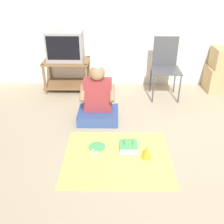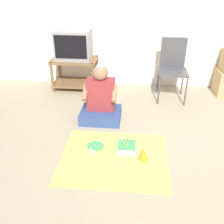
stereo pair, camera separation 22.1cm
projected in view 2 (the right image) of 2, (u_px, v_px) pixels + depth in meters
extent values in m
plane|color=tan|center=(175.00, 166.00, 2.76)|extent=(16.00, 16.00, 0.00)
cube|color=white|center=(169.00, 9.00, 4.07)|extent=(6.40, 0.06, 2.55)
cube|color=olive|center=(74.00, 60.00, 4.33)|extent=(0.74, 0.48, 0.03)
cube|color=olive|center=(76.00, 83.00, 4.53)|extent=(0.74, 0.48, 0.02)
cylinder|color=olive|center=(52.00, 78.00, 4.30)|extent=(0.04, 0.04, 0.51)
cylinder|color=olive|center=(93.00, 79.00, 4.24)|extent=(0.04, 0.04, 0.51)
cylinder|color=olive|center=(59.00, 69.00, 4.66)|extent=(0.04, 0.04, 0.51)
cylinder|color=olive|center=(97.00, 70.00, 4.60)|extent=(0.04, 0.04, 0.51)
cube|color=#99999E|center=(73.00, 45.00, 4.23)|extent=(0.57, 0.39, 0.46)
cube|color=black|center=(70.00, 47.00, 4.05)|extent=(0.51, 0.01, 0.36)
cube|color=#4C4C51|center=(173.00, 72.00, 3.96)|extent=(0.44, 0.44, 0.02)
cube|color=#4C4C51|center=(173.00, 53.00, 4.03)|extent=(0.39, 0.03, 0.47)
cylinder|color=#4C4C51|center=(159.00, 90.00, 3.92)|extent=(0.02, 0.02, 0.46)
cylinder|color=#4C4C51|center=(186.00, 92.00, 3.88)|extent=(0.02, 0.02, 0.46)
cylinder|color=#4C4C51|center=(158.00, 80.00, 4.26)|extent=(0.02, 0.02, 0.46)
cylinder|color=#4C4C51|center=(183.00, 81.00, 4.23)|extent=(0.02, 0.02, 0.46)
cube|color=#334C8C|center=(101.00, 115.00, 3.59)|extent=(0.54, 0.44, 0.14)
cube|color=#993338|center=(101.00, 95.00, 3.49)|extent=(0.37, 0.19, 0.43)
sphere|color=#9E7556|center=(100.00, 73.00, 3.34)|extent=(0.20, 0.20, 0.20)
cone|color=silver|center=(100.00, 63.00, 3.27)|extent=(0.11, 0.11, 0.09)
cylinder|color=#9E7556|center=(85.00, 92.00, 3.38)|extent=(0.06, 0.23, 0.19)
cylinder|color=#9E7556|center=(114.00, 93.00, 3.35)|extent=(0.06, 0.23, 0.19)
cube|color=#EAD666|center=(114.00, 158.00, 2.89)|extent=(1.17, 0.99, 0.01)
cube|color=white|center=(127.00, 148.00, 2.98)|extent=(0.20, 0.20, 0.07)
cube|color=#4CB266|center=(127.00, 145.00, 2.96)|extent=(0.20, 0.20, 0.01)
cylinder|color=#4C7FE5|center=(132.00, 143.00, 2.95)|extent=(0.01, 0.01, 0.06)
sphere|color=#FFCC4C|center=(132.00, 140.00, 2.93)|extent=(0.01, 0.01, 0.01)
cylinder|color=#66C666|center=(130.00, 141.00, 2.98)|extent=(0.01, 0.01, 0.06)
sphere|color=#FFCC4C|center=(131.00, 138.00, 2.96)|extent=(0.01, 0.01, 0.01)
cylinder|color=#EA4C4C|center=(127.00, 140.00, 3.00)|extent=(0.01, 0.01, 0.06)
sphere|color=#FFCC4C|center=(128.00, 137.00, 2.98)|extent=(0.01, 0.01, 0.01)
cylinder|color=#66C666|center=(124.00, 140.00, 2.99)|extent=(0.01, 0.01, 0.06)
sphere|color=#FFCC4C|center=(124.00, 138.00, 2.97)|extent=(0.01, 0.01, 0.01)
cylinder|color=yellow|center=(122.00, 142.00, 2.97)|extent=(0.01, 0.01, 0.06)
sphere|color=#FFCC4C|center=(122.00, 139.00, 2.95)|extent=(0.01, 0.01, 0.01)
cylinder|color=#4C7FE5|center=(122.00, 143.00, 2.94)|extent=(0.01, 0.01, 0.06)
sphere|color=#FFCC4C|center=(122.00, 141.00, 2.92)|extent=(0.01, 0.01, 0.01)
cylinder|color=#66C666|center=(124.00, 145.00, 2.91)|extent=(0.01, 0.01, 0.06)
sphere|color=#FFCC4C|center=(124.00, 142.00, 2.89)|extent=(0.01, 0.01, 0.01)
cylinder|color=yellow|center=(127.00, 146.00, 2.90)|extent=(0.01, 0.01, 0.06)
sphere|color=#FFCC4C|center=(127.00, 143.00, 2.88)|extent=(0.01, 0.01, 0.01)
cylinder|color=#66C666|center=(130.00, 145.00, 2.91)|extent=(0.01, 0.01, 0.06)
sphere|color=#FFCC4C|center=(131.00, 142.00, 2.90)|extent=(0.01, 0.01, 0.01)
cone|color=gold|center=(143.00, 153.00, 2.83)|extent=(0.11, 0.11, 0.15)
cylinder|color=#4CB266|center=(95.00, 146.00, 3.06)|extent=(0.20, 0.20, 0.01)
ellipsoid|color=white|center=(91.00, 149.00, 3.00)|extent=(0.04, 0.05, 0.01)
cube|color=white|center=(90.00, 153.00, 2.95)|extent=(0.02, 0.10, 0.01)
ellipsoid|color=white|center=(94.00, 151.00, 2.97)|extent=(0.04, 0.05, 0.01)
cube|color=white|center=(95.00, 155.00, 2.91)|extent=(0.04, 0.10, 0.01)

